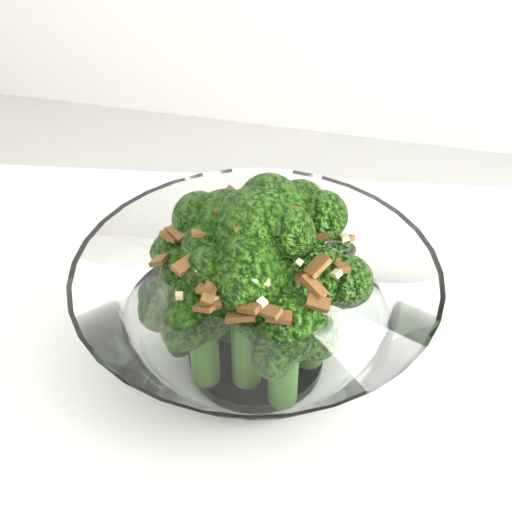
# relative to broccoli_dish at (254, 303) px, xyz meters

# --- Properties ---
(broccoli_dish) EXTENTS (0.25, 0.25, 0.15)m
(broccoli_dish) POSITION_rel_broccoli_dish_xyz_m (0.00, 0.00, 0.00)
(broccoli_dish) COLOR white
(broccoli_dish) RESTS_ON table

